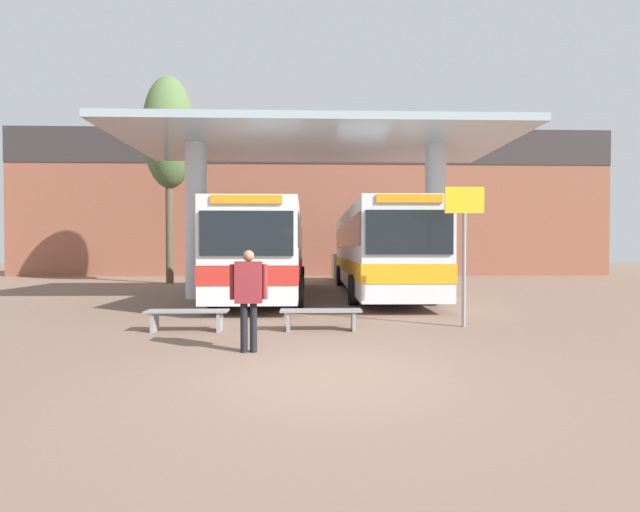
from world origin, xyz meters
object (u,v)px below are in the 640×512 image
Objects in this scene: info_sign_platform at (464,228)px; poplar_tree_behind_left at (169,135)px; transit_bus_left_bay at (266,249)px; parked_car_street at (373,262)px; waiting_bench_near_pillar at (187,315)px; pedestrian_waiting at (249,290)px; waiting_bench_mid_platform at (321,315)px; transit_bus_center_bay at (375,248)px.

poplar_tree_behind_left is (-10.76, 12.69, 5.42)m from info_sign_platform.
info_sign_platform is at bearing -49.70° from poplar_tree_behind_left.
parked_car_street is (5.26, 7.95, -0.73)m from transit_bus_left_bay.
poplar_tree_behind_left is at bearing -48.00° from transit_bus_left_bay.
pedestrian_waiting is at bearing -50.19° from waiting_bench_near_pillar.
transit_bus_left_bay is at bearing 90.40° from pedestrian_waiting.
waiting_bench_near_pillar is at bearing -176.56° from info_sign_platform.
transit_bus_left_bay is 9.56m from parked_car_street.
waiting_bench_near_pillar is 15.67m from poplar_tree_behind_left.
transit_bus_left_bay is at bearing 128.31° from info_sign_platform.
waiting_bench_mid_platform is at bearing 52.52° from pedestrian_waiting.
pedestrian_waiting is 17.41m from parked_car_street.
transit_bus_center_bay is 12.57m from poplar_tree_behind_left.
waiting_bench_mid_platform is 16.74m from poplar_tree_behind_left.
waiting_bench_near_pillar is at bearing 81.10° from transit_bus_left_bay.
info_sign_platform is 5.27m from pedestrian_waiting.
info_sign_platform is at bearing 3.44° from waiting_bench_near_pillar.
info_sign_platform reaches higher than parked_car_street.
waiting_bench_near_pillar is 2.90m from waiting_bench_mid_platform.
transit_bus_center_bay is (4.34, 1.21, 0.04)m from transit_bus_left_bay.
transit_bus_center_bay is at bearing -26.48° from poplar_tree_behind_left.
parked_car_street is (0.92, 6.74, -0.77)m from transit_bus_center_bay.
waiting_bench_near_pillar is 0.55× the size of info_sign_platform.
transit_bus_left_bay reaches higher than parked_car_street.
pedestrian_waiting is 0.38× the size of parked_car_street.
transit_bus_center_bay is at bearing -164.64° from transit_bus_left_bay.
transit_bus_left_bay is at bearing -47.72° from poplar_tree_behind_left.
transit_bus_center_bay is 6.84m from parked_car_street.
transit_bus_center_bay reaches higher than pedestrian_waiting.
info_sign_platform is 17.50m from poplar_tree_behind_left.
transit_bus_left_bay reaches higher than waiting_bench_near_pillar.
parked_car_street is at bearing -97.06° from transit_bus_center_bay.
poplar_tree_behind_left reaches higher than pedestrian_waiting.
waiting_bench_mid_platform is 1.01× the size of pedestrian_waiting.
waiting_bench_near_pillar is 0.99× the size of waiting_bench_mid_platform.
waiting_bench_near_pillar is 0.99× the size of pedestrian_waiting.
parked_car_street is at bearing 89.57° from info_sign_platform.
transit_bus_left_bay is at bearing -125.08° from parked_car_street.
waiting_bench_mid_platform is at bearing -104.51° from parked_car_street.
parked_car_street reaches higher than waiting_bench_near_pillar.
transit_bus_left_bay is 0.86× the size of transit_bus_center_bay.
waiting_bench_mid_platform is 0.17× the size of poplar_tree_behind_left.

